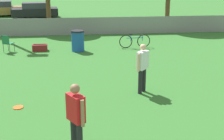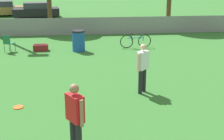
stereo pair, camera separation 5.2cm
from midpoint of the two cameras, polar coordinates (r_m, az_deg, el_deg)
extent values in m
cube|color=gray|center=(20.15, -8.77, 7.87)|extent=(24.54, 0.03, 1.10)
cylinder|color=brown|center=(22.56, -11.27, 10.79)|extent=(0.32, 0.32, 2.69)
cylinder|color=brown|center=(22.76, 10.39, 10.79)|extent=(0.32, 0.32, 2.62)
cylinder|color=black|center=(7.01, -6.91, -11.82)|extent=(0.13, 0.13, 0.82)
cylinder|color=black|center=(6.83, -5.83, -12.62)|extent=(0.13, 0.13, 0.82)
cube|color=red|center=(6.60, -6.58, -6.89)|extent=(0.42, 0.49, 0.59)
sphere|color=#8C664C|center=(6.44, -6.71, -3.42)|extent=(0.21, 0.21, 0.21)
cylinder|color=#8C664C|center=(6.81, -7.73, -6.38)|extent=(0.08, 0.08, 0.59)
cylinder|color=#8C664C|center=(6.41, -5.34, -7.88)|extent=(0.08, 0.08, 0.59)
cylinder|color=black|center=(10.21, 5.34, -2.16)|extent=(0.13, 0.13, 0.82)
cylinder|color=black|center=(10.41, 6.03, -1.80)|extent=(0.13, 0.13, 0.82)
cube|color=silver|center=(10.10, 5.80, 1.79)|extent=(0.46, 0.47, 0.59)
sphere|color=#D8AD8C|center=(10.00, 5.88, 4.15)|extent=(0.21, 0.21, 0.21)
cylinder|color=#D8AD8C|center=(9.90, 5.02, 1.31)|extent=(0.08, 0.08, 0.59)
cylinder|color=#D8AD8C|center=(10.32, 6.54, 1.95)|extent=(0.08, 0.08, 0.59)
cylinder|color=#E5591E|center=(9.67, -16.62, -6.53)|extent=(0.30, 0.30, 0.03)
torus|color=#E5591E|center=(9.67, -16.62, -6.52)|extent=(0.30, 0.30, 0.03)
cylinder|color=#333338|center=(16.50, -17.19, 4.01)|extent=(0.02, 0.02, 0.43)
cylinder|color=#333338|center=(16.72, -18.20, 4.09)|extent=(0.02, 0.02, 0.43)
cylinder|color=#333338|center=(16.21, -17.97, 3.71)|extent=(0.02, 0.02, 0.43)
cylinder|color=#333338|center=(16.44, -18.99, 3.80)|extent=(0.02, 0.02, 0.43)
cube|color=#1E663F|center=(16.42, -18.16, 4.69)|extent=(0.56, 0.56, 0.03)
cube|color=#1E663F|center=(16.22, -18.67, 5.30)|extent=(0.39, 0.21, 0.42)
torus|color=black|center=(16.44, 2.78, 5.21)|extent=(0.70, 0.07, 0.70)
torus|color=black|center=(16.65, 6.06, 5.29)|extent=(0.70, 0.07, 0.70)
cylinder|color=#195999|center=(16.50, 4.44, 5.87)|extent=(0.89, 0.07, 0.04)
cylinder|color=#195999|center=(16.46, 3.72, 5.85)|extent=(0.03, 0.03, 0.36)
cylinder|color=#195999|center=(16.60, 5.82, 5.90)|extent=(0.03, 0.03, 0.33)
cube|color=black|center=(16.42, 3.73, 6.54)|extent=(0.16, 0.07, 0.04)
cylinder|color=black|center=(16.57, 5.83, 6.46)|extent=(0.04, 0.44, 0.03)
cylinder|color=#194C99|center=(15.87, -6.03, 5.20)|extent=(0.63, 0.63, 0.98)
cylinder|color=black|center=(15.76, -6.10, 7.07)|extent=(0.66, 0.66, 0.08)
cube|color=maroon|center=(16.31, -12.81, 4.02)|extent=(0.72, 0.40, 0.33)
cube|color=black|center=(16.27, -12.85, 4.63)|extent=(0.62, 0.04, 0.02)
cylinder|color=black|center=(31.37, -17.06, 10.23)|extent=(0.64, 0.27, 0.62)
cylinder|color=black|center=(29.95, -17.12, 9.91)|extent=(0.64, 0.27, 0.62)
cube|color=olive|center=(30.71, -19.52, 10.26)|extent=(4.30, 2.26, 0.66)
cube|color=#2D333D|center=(30.65, -19.64, 11.34)|extent=(2.33, 1.76, 0.50)
cylinder|color=black|center=(29.48, -11.23, 10.23)|extent=(0.62, 0.25, 0.61)
cylinder|color=black|center=(27.89, -11.07, 9.84)|extent=(0.62, 0.25, 0.61)
cylinder|color=black|center=(29.49, -16.02, 9.89)|extent=(0.62, 0.25, 0.61)
cylinder|color=black|center=(27.89, -16.14, 9.49)|extent=(0.62, 0.25, 0.61)
cube|color=black|center=(28.64, -13.65, 10.30)|extent=(4.12, 2.30, 0.66)
cube|color=#2D333D|center=(28.57, -13.73, 11.44)|extent=(2.23, 1.85, 0.49)
camera|label=1|loc=(0.03, -89.84, 0.05)|focal=50.00mm
camera|label=2|loc=(0.03, 90.16, -0.05)|focal=50.00mm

